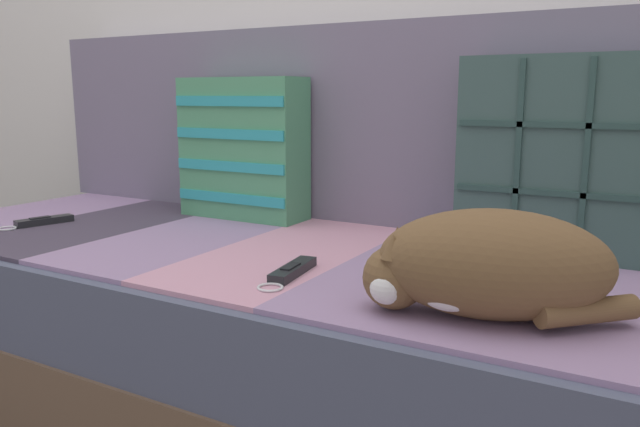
% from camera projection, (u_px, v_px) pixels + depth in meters
% --- Properties ---
extents(ground_plane, '(14.00, 14.00, 0.00)m').
position_uv_depth(ground_plane, '(224.00, 407.00, 1.51)').
color(ground_plane, '#564C47').
extents(couch, '(1.97, 0.88, 0.40)m').
position_uv_depth(couch, '(249.00, 317.00, 1.57)').
color(couch, brown).
rests_on(couch, ground_plane).
extents(sofa_backrest, '(1.93, 0.14, 0.53)m').
position_uv_depth(sofa_backrest, '(322.00, 123.00, 1.80)').
color(sofa_backrest, slate).
rests_on(sofa_backrest, couch).
extents(throw_pillow_quilted, '(0.41, 0.14, 0.43)m').
position_uv_depth(throw_pillow_quilted, '(557.00, 157.00, 1.35)').
color(throw_pillow_quilted, '#38514C').
rests_on(throw_pillow_quilted, couch).
extents(throw_pillow_striped, '(0.37, 0.14, 0.39)m').
position_uv_depth(throw_pillow_striped, '(243.00, 148.00, 1.77)').
color(throw_pillow_striped, '#4C9366').
rests_on(throw_pillow_striped, couch).
extents(sleeping_cat, '(0.41, 0.28, 0.18)m').
position_uv_depth(sleeping_cat, '(483.00, 267.00, 0.98)').
color(sleeping_cat, brown).
rests_on(sleeping_cat, couch).
extents(game_remote_near, '(0.10, 0.20, 0.02)m').
position_uv_depth(game_remote_near, '(42.00, 221.00, 1.70)').
color(game_remote_near, black).
rests_on(game_remote_near, couch).
extents(game_remote_far, '(0.07, 0.21, 0.02)m').
position_uv_depth(game_remote_far, '(291.00, 271.00, 1.22)').
color(game_remote_far, black).
rests_on(game_remote_far, couch).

